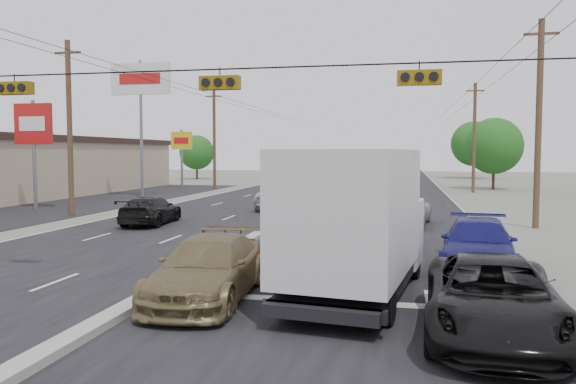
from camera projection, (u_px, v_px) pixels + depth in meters
name	position (u px, v px, depth m)	size (l,w,h in m)	color
ground	(169.00, 289.00, 15.11)	(200.00, 200.00, 0.00)	#606356
road_surface	(323.00, 199.00, 44.43)	(20.00, 160.00, 0.02)	black
center_median	(323.00, 198.00, 44.42)	(0.50, 160.00, 0.20)	gray
parking_lot	(94.00, 201.00, 42.95)	(10.00, 42.00, 0.02)	black
utility_pole_left_b	(70.00, 127.00, 31.92)	(1.60, 0.30, 10.00)	#422D1E
utility_pole_left_c	(214.00, 138.00, 56.35)	(1.60, 0.30, 10.00)	#422D1E
utility_pole_right_b	(539.00, 123.00, 26.90)	(1.60, 0.30, 10.00)	#422D1E
utility_pole_right_c	(474.00, 137.00, 51.33)	(1.60, 0.30, 10.00)	#422D1E
traffic_signals	(216.00, 81.00, 14.45)	(25.00, 0.30, 0.54)	black
pole_sign_mid	(33.00, 130.00, 35.76)	(2.60, 0.25, 7.00)	slate
pole_sign_billboard	(140.00, 87.00, 44.76)	(5.00, 0.25, 11.00)	slate
pole_sign_far	(182.00, 145.00, 57.10)	(2.20, 0.25, 6.00)	slate
tree_left_far	(197.00, 152.00, 77.90)	(4.80, 4.80, 6.12)	#382619
tree_right_mid	(494.00, 146.00, 55.77)	(5.60, 5.60, 7.14)	#382619
tree_right_far	(474.00, 144.00, 79.95)	(6.40, 6.40, 8.16)	#382619
box_truck	(358.00, 222.00, 14.16)	(3.52, 7.62, 3.73)	black
tan_sedan	(208.00, 269.00, 13.91)	(2.15, 5.28, 1.53)	brown
red_sedan	(306.00, 242.00, 18.70)	(1.44, 4.13, 1.36)	red
black_suv	(493.00, 299.00, 11.08)	(2.56, 5.55, 1.54)	black
queue_car_a	(333.00, 217.00, 26.12)	(1.59, 3.94, 1.34)	black
queue_car_b	(384.00, 224.00, 22.64)	(1.62, 4.64, 1.53)	silver
queue_car_c	(405.00, 212.00, 28.16)	(2.25, 4.89, 1.36)	#929399
queue_car_d	(478.00, 246.00, 17.38)	(2.19, 5.40, 1.57)	navy
oncoming_near	(151.00, 211.00, 28.59)	(2.00, 4.92, 1.43)	black
oncoming_far	(284.00, 197.00, 36.28)	(2.61, 5.67, 1.58)	#B2B5BA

